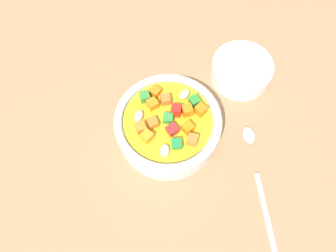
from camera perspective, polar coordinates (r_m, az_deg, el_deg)
The scene contains 4 objects.
ground_plane at distance 56.66cm, azimuth -0.00°, elevation -1.64°, with size 140.00×140.00×2.00cm, color #9E754F.
soup_bowl_main at distance 52.92cm, azimuth 0.01°, elevation 0.17°, with size 17.37×17.37×6.87cm.
spoon at distance 54.45cm, azimuth 15.79°, elevation -8.95°, with size 14.23×17.40×1.01cm.
side_bowl_small at distance 61.38cm, azimuth 12.89°, elevation 9.69°, with size 11.16×11.16×3.91cm.
Camera 1 is at (-16.05, -16.31, 50.83)cm, focal length 34.40 mm.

